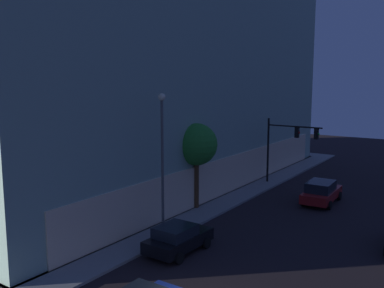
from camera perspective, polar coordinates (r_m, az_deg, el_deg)
name	(u,v)px	position (r m, az deg, el deg)	size (l,w,h in m)	color
modern_building	(116,66)	(41.51, -10.10, 10.28)	(40.01, 25.16, 21.23)	#4C4C51
traffic_light_far_corner	(288,139)	(37.68, 12.77, 0.61)	(0.37, 4.89, 5.71)	black
street_lamp_sidewalk	(162,147)	(24.77, -4.01, -0.40)	(0.44, 0.44, 8.29)	#555555
sidewalk_tree	(196,145)	(29.90, 0.59, -0.13)	(2.98, 2.98, 6.05)	#52351E
car_black	(178,238)	(23.37, -1.91, -12.48)	(4.09, 2.20, 1.52)	black
car_red	(321,192)	(33.63, 16.92, -6.15)	(4.78, 2.29, 1.70)	maroon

